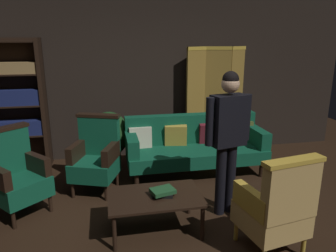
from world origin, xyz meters
name	(u,v)px	position (x,y,z in m)	size (l,w,h in m)	color
ground_plane	(182,225)	(0.00, 0.00, 0.00)	(10.00, 10.00, 0.00)	black
back_wall	(149,76)	(0.00, 2.45, 1.40)	(7.20, 0.10, 2.80)	black
folding_screen	(217,98)	(1.22, 2.33, 0.99)	(1.29, 0.35, 1.90)	olive
bookshelf	(16,103)	(-2.15, 2.19, 1.06)	(0.90, 0.32, 2.05)	black
velvet_couch	(194,144)	(0.55, 1.46, 0.46)	(2.12, 0.78, 0.88)	black
coffee_table	(155,200)	(-0.31, -0.03, 0.37)	(1.00, 0.64, 0.42)	black
armchair_gilt_accent	(276,207)	(0.77, -0.62, 0.49)	(0.67, 0.67, 1.04)	gold
armchair_wing_left	(15,174)	(-1.86, 0.68, 0.49)	(0.82, 0.81, 1.04)	black
armchair_wing_right	(96,156)	(-0.94, 1.12, 0.49)	(0.75, 0.74, 1.04)	black
standing_figure	(228,131)	(0.57, 0.19, 1.03)	(0.58, 0.30, 1.70)	black
potted_plant	(109,136)	(-0.74, 1.88, 0.53)	(0.63, 0.63, 0.92)	brown
book_black_cloth	(163,194)	(-0.23, -0.04, 0.44)	(0.22, 0.14, 0.03)	black
book_green_cloth	(163,191)	(-0.23, -0.04, 0.48)	(0.25, 0.18, 0.04)	#1E4C28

